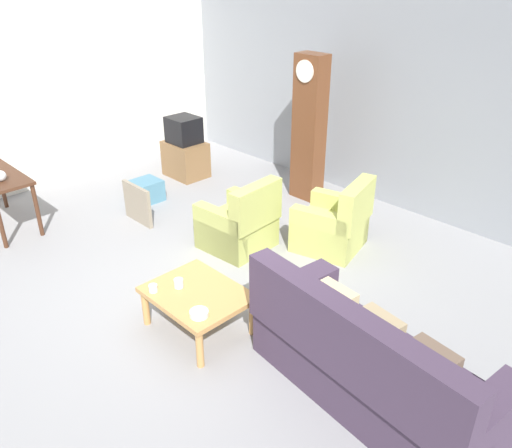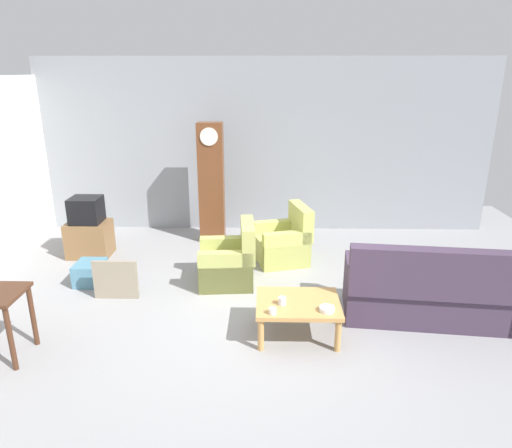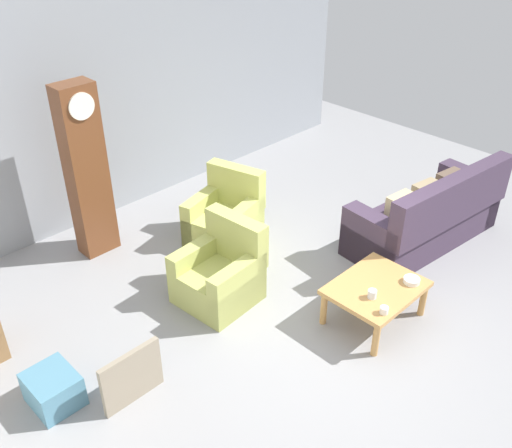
{
  "view_description": "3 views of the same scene",
  "coord_description": "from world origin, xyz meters",
  "px_view_note": "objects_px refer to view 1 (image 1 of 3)",
  "views": [
    {
      "loc": [
        3.7,
        -2.78,
        3.25
      ],
      "look_at": [
        0.34,
        0.52,
        0.82
      ],
      "focal_mm": 36.13,
      "sensor_mm": 36.0,
      "label": 1
    },
    {
      "loc": [
        0.03,
        -5.12,
        2.96
      ],
      "look_at": [
        -0.11,
        0.91,
        0.95
      ],
      "focal_mm": 32.54,
      "sensor_mm": 36.0,
      "label": 2
    },
    {
      "loc": [
        -3.7,
        -2.74,
        4.05
      ],
      "look_at": [
        -0.18,
        0.82,
        0.92
      ],
      "focal_mm": 40.05,
      "sensor_mm": 36.0,
      "label": 3
    }
  ],
  "objects_px": {
    "armchair_olive_far": "(334,226)",
    "bowl_white_stacked": "(199,313)",
    "coffee_table_wood": "(197,297)",
    "grandfather_clock": "(309,129)",
    "cup_blue_rimmed": "(179,283)",
    "cup_white_porcelain": "(153,288)",
    "armchair_olive_near": "(240,226)",
    "tv_crt": "(184,130)",
    "storage_box_blue": "(145,191)",
    "glass_dome_cloche": "(0,176)",
    "framed_picture_leaning": "(137,204)",
    "tv_stand_cabinet": "(186,159)",
    "couch_floral": "(368,366)"
  },
  "relations": [
    {
      "from": "armchair_olive_far",
      "to": "bowl_white_stacked",
      "type": "height_order",
      "value": "armchair_olive_far"
    },
    {
      "from": "coffee_table_wood",
      "to": "bowl_white_stacked",
      "type": "height_order",
      "value": "bowl_white_stacked"
    },
    {
      "from": "grandfather_clock",
      "to": "cup_blue_rimmed",
      "type": "relative_size",
      "value": 23.67
    },
    {
      "from": "cup_white_porcelain",
      "to": "cup_blue_rimmed",
      "type": "distance_m",
      "value": 0.25
    },
    {
      "from": "armchair_olive_near",
      "to": "coffee_table_wood",
      "type": "distance_m",
      "value": 1.65
    },
    {
      "from": "armchair_olive_near",
      "to": "bowl_white_stacked",
      "type": "height_order",
      "value": "armchair_olive_near"
    },
    {
      "from": "tv_crt",
      "to": "storage_box_blue",
      "type": "bearing_deg",
      "value": -70.08
    },
    {
      "from": "glass_dome_cloche",
      "to": "cup_white_porcelain",
      "type": "xyz_separation_m",
      "value": [
        2.95,
        0.23,
        -0.36
      ]
    },
    {
      "from": "coffee_table_wood",
      "to": "grandfather_clock",
      "type": "bearing_deg",
      "value": 112.93
    },
    {
      "from": "tv_crt",
      "to": "bowl_white_stacked",
      "type": "relative_size",
      "value": 2.84
    },
    {
      "from": "cup_white_porcelain",
      "to": "framed_picture_leaning",
      "type": "bearing_deg",
      "value": 151.17
    },
    {
      "from": "tv_crt",
      "to": "cup_blue_rimmed",
      "type": "height_order",
      "value": "tv_crt"
    },
    {
      "from": "glass_dome_cloche",
      "to": "tv_crt",
      "type": "bearing_deg",
      "value": 91.24
    },
    {
      "from": "bowl_white_stacked",
      "to": "grandfather_clock",
      "type": "bearing_deg",
      "value": 115.89
    },
    {
      "from": "armchair_olive_far",
      "to": "coffee_table_wood",
      "type": "bearing_deg",
      "value": -87.91
    },
    {
      "from": "cup_blue_rimmed",
      "to": "grandfather_clock",
      "type": "bearing_deg",
      "value": 109.61
    },
    {
      "from": "framed_picture_leaning",
      "to": "storage_box_blue",
      "type": "height_order",
      "value": "framed_picture_leaning"
    },
    {
      "from": "cup_blue_rimmed",
      "to": "cup_white_porcelain",
      "type": "bearing_deg",
      "value": -117.09
    },
    {
      "from": "tv_stand_cabinet",
      "to": "storage_box_blue",
      "type": "relative_size",
      "value": 1.5
    },
    {
      "from": "armchair_olive_near",
      "to": "tv_stand_cabinet",
      "type": "distance_m",
      "value": 2.61
    },
    {
      "from": "tv_stand_cabinet",
      "to": "cup_white_porcelain",
      "type": "distance_m",
      "value": 4.04
    },
    {
      "from": "couch_floral",
      "to": "tv_crt",
      "type": "distance_m",
      "value": 5.39
    },
    {
      "from": "glass_dome_cloche",
      "to": "cup_blue_rimmed",
      "type": "distance_m",
      "value": 3.12
    },
    {
      "from": "tv_crt",
      "to": "coffee_table_wood",
      "type": "bearing_deg",
      "value": -35.83
    },
    {
      "from": "couch_floral",
      "to": "tv_crt",
      "type": "bearing_deg",
      "value": 158.29
    },
    {
      "from": "armchair_olive_far",
      "to": "framed_picture_leaning",
      "type": "height_order",
      "value": "armchair_olive_far"
    },
    {
      "from": "cup_white_porcelain",
      "to": "coffee_table_wood",
      "type": "bearing_deg",
      "value": 44.54
    },
    {
      "from": "tv_stand_cabinet",
      "to": "bowl_white_stacked",
      "type": "distance_m",
      "value": 4.46
    },
    {
      "from": "bowl_white_stacked",
      "to": "tv_stand_cabinet",
      "type": "bearing_deg",
      "value": 144.18
    },
    {
      "from": "couch_floral",
      "to": "grandfather_clock",
      "type": "xyz_separation_m",
      "value": [
        -3.02,
        2.77,
        0.71
      ]
    },
    {
      "from": "grandfather_clock",
      "to": "cup_white_porcelain",
      "type": "xyz_separation_m",
      "value": [
        1.05,
        -3.47,
        -0.6
      ]
    },
    {
      "from": "couch_floral",
      "to": "grandfather_clock",
      "type": "height_order",
      "value": "grandfather_clock"
    },
    {
      "from": "grandfather_clock",
      "to": "framed_picture_leaning",
      "type": "bearing_deg",
      "value": -114.61
    },
    {
      "from": "grandfather_clock",
      "to": "armchair_olive_near",
      "type": "bearing_deg",
      "value": -76.16
    },
    {
      "from": "storage_box_blue",
      "to": "tv_crt",
      "type": "bearing_deg",
      "value": 109.92
    },
    {
      "from": "armchair_olive_far",
      "to": "cup_white_porcelain",
      "type": "height_order",
      "value": "armchair_olive_far"
    },
    {
      "from": "couch_floral",
      "to": "grandfather_clock",
      "type": "distance_m",
      "value": 4.16
    },
    {
      "from": "armchair_olive_far",
      "to": "glass_dome_cloche",
      "type": "xyz_separation_m",
      "value": [
        -3.17,
        -2.74,
        0.53
      ]
    },
    {
      "from": "coffee_table_wood",
      "to": "framed_picture_leaning",
      "type": "relative_size",
      "value": 1.6
    },
    {
      "from": "coffee_table_wood",
      "to": "bowl_white_stacked",
      "type": "distance_m",
      "value": 0.38
    },
    {
      "from": "tv_crt",
      "to": "glass_dome_cloche",
      "type": "distance_m",
      "value": 2.92
    },
    {
      "from": "couch_floral",
      "to": "armchair_olive_near",
      "type": "distance_m",
      "value": 2.76
    },
    {
      "from": "armchair_olive_far",
      "to": "coffee_table_wood",
      "type": "height_order",
      "value": "armchair_olive_far"
    },
    {
      "from": "storage_box_blue",
      "to": "bowl_white_stacked",
      "type": "xyz_separation_m",
      "value": [
        3.23,
        -1.55,
        0.3
      ]
    },
    {
      "from": "couch_floral",
      "to": "grandfather_clock",
      "type": "bearing_deg",
      "value": 137.46
    },
    {
      "from": "armchair_olive_far",
      "to": "couch_floral",
      "type": "bearing_deg",
      "value": -45.82
    },
    {
      "from": "cup_white_porcelain",
      "to": "couch_floral",
      "type": "bearing_deg",
      "value": 19.43
    },
    {
      "from": "coffee_table_wood",
      "to": "framed_picture_leaning",
      "type": "xyz_separation_m",
      "value": [
        -2.4,
        0.87,
        -0.1
      ]
    },
    {
      "from": "tv_crt",
      "to": "cup_blue_rimmed",
      "type": "xyz_separation_m",
      "value": [
        3.13,
        -2.47,
        -0.32
      ]
    },
    {
      "from": "armchair_olive_far",
      "to": "cup_blue_rimmed",
      "type": "relative_size",
      "value": 10.71
    }
  ]
}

